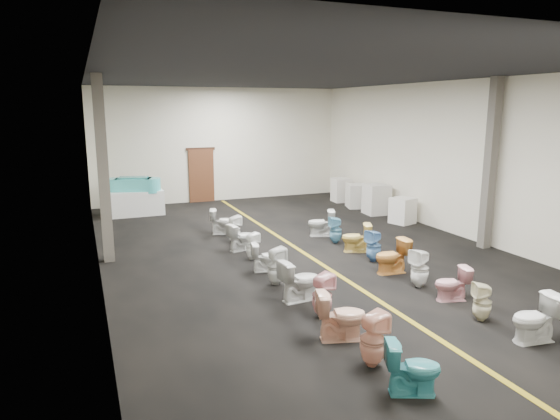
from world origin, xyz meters
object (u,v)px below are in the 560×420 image
at_px(bathtub, 134,185).
at_px(toilet_left_0, 413,368).
at_px(toilet_left_10, 223,221).
at_px(toilet_right_5, 392,256).
at_px(toilet_left_6, 266,257).
at_px(appliance_crate_b, 376,199).
at_px(appliance_crate_d, 341,190).
at_px(toilet_left_8, 241,237).
at_px(toilet_right_7, 356,238).
at_px(appliance_crate_a, 403,211).
at_px(toilet_right_8, 336,230).
at_px(toilet_right_9, 321,223).
at_px(toilet_left_2, 341,316).
at_px(toilet_left_7, 252,246).
at_px(toilet_left_9, 234,229).
at_px(toilet_left_1, 373,339).
at_px(toilet_right_1, 536,319).
at_px(toilet_left_5, 276,266).
at_px(toilet_right_2, 482,302).
at_px(toilet_left_4, 300,280).
at_px(toilet_left_3, 322,295).
at_px(appliance_crate_c, 358,196).
at_px(toilet_right_4, 420,268).
at_px(display_table, 135,203).
at_px(toilet_right_6, 374,246).
at_px(toilet_right_3, 452,284).

xyz_separation_m(bathtub, toilet_left_0, (2.20, -12.99, -0.70)).
bearing_deg(toilet_left_10, toilet_right_5, -135.14).
distance_m(toilet_left_6, toilet_left_10, 3.74).
height_order(appliance_crate_b, toilet_right_5, appliance_crate_b).
relative_size(appliance_crate_d, toilet_left_8, 1.30).
bearing_deg(toilet_right_7, appliance_crate_a, 148.44).
bearing_deg(toilet_left_0, toilet_right_8, 2.90).
bearing_deg(toilet_right_7, toilet_right_9, -154.71).
bearing_deg(toilet_left_2, appliance_crate_a, -26.16).
height_order(toilet_left_7, toilet_left_9, toilet_left_9).
relative_size(toilet_left_1, toilet_right_1, 1.04).
bearing_deg(toilet_right_5, toilet_left_5, -92.79).
bearing_deg(toilet_right_2, bathtub, -136.18).
relative_size(appliance_crate_a, toilet_left_4, 1.02).
bearing_deg(toilet_left_3, toilet_right_8, -48.01).
bearing_deg(toilet_right_9, toilet_right_2, 20.05).
bearing_deg(toilet_right_2, toilet_left_9, -137.64).
relative_size(appliance_crate_c, toilet_left_6, 1.32).
xyz_separation_m(toilet_right_2, toilet_right_7, (0.13, 4.59, 0.03)).
xyz_separation_m(toilet_right_2, toilet_right_4, (0.04, 1.81, 0.06)).
distance_m(appliance_crate_a, toilet_left_2, 8.86).
xyz_separation_m(toilet_left_7, toilet_right_1, (2.78, -5.94, 0.06)).
height_order(toilet_left_0, toilet_right_9, toilet_right_9).
xyz_separation_m(appliance_crate_d, toilet_left_7, (-5.82, -6.07, -0.13)).
height_order(toilet_left_2, toilet_right_4, toilet_right_4).
relative_size(toilet_left_1, toilet_right_8, 1.10).
bearing_deg(toilet_left_4, appliance_crate_d, -38.75).
height_order(appliance_crate_c, toilet_right_2, appliance_crate_c).
relative_size(display_table, toilet_right_2, 2.75).
distance_m(toilet_left_5, toilet_right_5, 2.73).
xyz_separation_m(toilet_left_0, toilet_left_2, (-0.11, 1.75, 0.04)).
height_order(appliance_crate_c, toilet_right_9, appliance_crate_c).
bearing_deg(toilet_right_6, toilet_right_7, 164.03).
relative_size(appliance_crate_a, toilet_left_10, 1.11).
height_order(toilet_left_8, toilet_right_2, toilet_left_8).
xyz_separation_m(display_table, toilet_right_4, (4.79, -9.71, -0.02)).
height_order(toilet_left_0, toilet_left_7, toilet_left_0).
bearing_deg(appliance_crate_b, toilet_left_6, -142.50).
relative_size(toilet_left_2, toilet_right_8, 1.09).
distance_m(toilet_left_1, toilet_right_3, 3.23).
relative_size(toilet_left_3, toilet_left_9, 1.05).
bearing_deg(toilet_left_9, bathtub, 16.40).
bearing_deg(toilet_left_1, toilet_right_3, -68.10).
relative_size(toilet_left_7, toilet_right_7, 0.89).
relative_size(appliance_crate_a, toilet_right_5, 1.05).
relative_size(toilet_left_8, toilet_right_3, 1.06).
bearing_deg(toilet_right_3, toilet_right_4, -157.72).
height_order(appliance_crate_d, toilet_right_6, appliance_crate_d).
distance_m(toilet_left_1, toilet_left_3, 1.86).
bearing_deg(display_table, toilet_left_6, -74.09).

